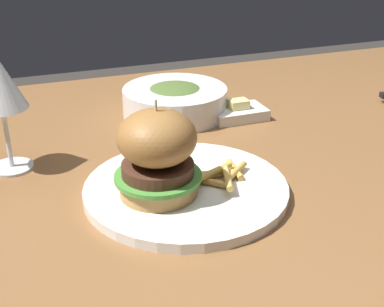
% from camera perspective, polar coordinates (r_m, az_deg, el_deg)
% --- Properties ---
extents(dining_table, '(1.50, 0.91, 0.74)m').
position_cam_1_polar(dining_table, '(0.86, -0.83, -5.10)').
color(dining_table, brown).
rests_on(dining_table, ground).
extents(main_plate, '(0.28, 0.28, 0.01)m').
position_cam_1_polar(main_plate, '(0.72, -0.65, -3.84)').
color(main_plate, white).
rests_on(main_plate, dining_table).
extents(burger_sandwich, '(0.11, 0.11, 0.13)m').
position_cam_1_polar(burger_sandwich, '(0.68, -3.72, 0.00)').
color(burger_sandwich, '#B78447').
rests_on(burger_sandwich, main_plate).
extents(fries_pile, '(0.10, 0.09, 0.02)m').
position_cam_1_polar(fries_pile, '(0.73, 2.79, -2.27)').
color(fries_pile, gold).
rests_on(fries_pile, main_plate).
extents(butter_dish, '(0.10, 0.06, 0.04)m').
position_cam_1_polar(butter_dish, '(0.98, 4.94, 4.38)').
color(butter_dish, white).
rests_on(butter_dish, dining_table).
extents(soup_bowl, '(0.19, 0.19, 0.06)m').
position_cam_1_polar(soup_bowl, '(0.99, -1.83, 5.69)').
color(soup_bowl, white).
rests_on(soup_bowl, dining_table).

